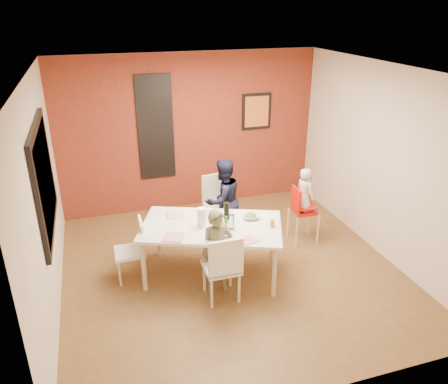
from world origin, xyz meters
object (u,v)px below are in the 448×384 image
object	(u,v)px
chair_near	(223,265)
toddler	(305,190)
child_near	(217,252)
child_far	(223,200)
chair_far	(218,201)
high_chair	(302,209)
wine_bottle	(227,213)
dining_table	(211,230)
paper_towel_roll	(202,217)
chair_left	(135,247)

from	to	relation	value
chair_near	toddler	size ratio (longest dim) A/B	1.39
child_near	child_far	xyz separation A→B (m)	(0.47, 1.27, 0.09)
chair_far	high_chair	size ratio (longest dim) A/B	1.06
chair_far	wine_bottle	distance (m)	1.22
high_chair	wine_bottle	xyz separation A→B (m)	(-1.35, -0.47, 0.36)
dining_table	paper_towel_roll	size ratio (longest dim) A/B	8.01
child_far	high_chair	bearing A→B (deg)	137.04
chair_near	chair_left	bearing A→B (deg)	-41.23
dining_table	chair_near	distance (m)	0.63
child_far	dining_table	bearing A→B (deg)	42.38
child_far	toddler	size ratio (longest dim) A/B	1.97
toddler	wine_bottle	bearing A→B (deg)	96.97
chair_near	chair_far	distance (m)	1.82
chair_left	paper_towel_roll	bearing A→B (deg)	75.73
wine_bottle	chair_near	bearing A→B (deg)	-111.10
dining_table	child_far	xyz separation A→B (m)	(0.44, 0.91, -0.03)
chair_left	toddler	world-z (taller)	toddler
chair_near	chair_far	xyz separation A→B (m)	(0.45, 1.76, 0.02)
chair_left	paper_towel_roll	xyz separation A→B (m)	(0.86, -0.23, 0.42)
high_chair	child_far	bearing A→B (deg)	72.40
chair_left	high_chair	xyz separation A→B (m)	(2.55, 0.24, 0.07)
high_chair	child_near	world-z (taller)	child_near
high_chair	wine_bottle	size ratio (longest dim) A/B	3.10
toddler	wine_bottle	world-z (taller)	toddler
toddler	paper_towel_roll	distance (m)	1.77
chair_left	paper_towel_roll	world-z (taller)	paper_towel_roll
dining_table	paper_towel_roll	xyz separation A→B (m)	(-0.13, 0.01, 0.20)
chair_far	child_far	distance (m)	0.27
chair_left	high_chair	bearing A→B (deg)	96.13
dining_table	high_chair	distance (m)	1.64
high_chair	child_far	distance (m)	1.21
chair_left	toddler	xyz separation A→B (m)	(2.57, 0.23, 0.39)
child_near	paper_towel_roll	size ratio (longest dim) A/B	4.40
chair_near	high_chair	size ratio (longest dim) A/B	1.03
chair_left	high_chair	world-z (taller)	high_chair
chair_far	child_far	xyz separation A→B (m)	(0.01, -0.24, 0.12)
toddler	wine_bottle	distance (m)	1.45
chair_left	dining_table	bearing A→B (deg)	76.89
dining_table	chair_near	size ratio (longest dim) A/B	2.23
chair_near	toddler	bearing A→B (deg)	-146.02
chair_left	wine_bottle	size ratio (longest dim) A/B	2.89
dining_table	high_chair	xyz separation A→B (m)	(1.56, 0.48, -0.15)
chair_near	high_chair	bearing A→B (deg)	-145.59
chair_left	toddler	size ratio (longest dim) A/B	1.26
chair_near	child_near	bearing A→B (deg)	-89.91
child_near	toddler	xyz separation A→B (m)	(1.61, 0.84, 0.29)
dining_table	child_far	distance (m)	1.01
chair_near	child_far	world-z (taller)	child_far
chair_near	chair_left	size ratio (longest dim) A/B	1.10
toddler	paper_towel_roll	size ratio (longest dim) A/B	2.58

